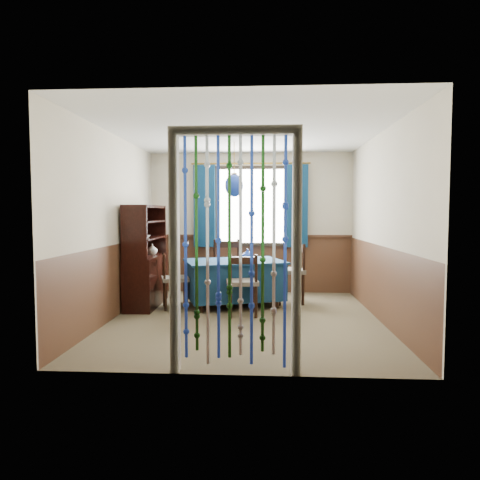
# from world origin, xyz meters

# --- Properties ---
(floor) EXTENTS (4.00, 4.00, 0.00)m
(floor) POSITION_xyz_m (0.00, 0.00, 0.00)
(floor) COLOR brown
(floor) RESTS_ON ground
(ceiling) EXTENTS (4.00, 4.00, 0.00)m
(ceiling) POSITION_xyz_m (0.00, 0.00, 2.50)
(ceiling) COLOR silver
(ceiling) RESTS_ON ground
(wall_back) EXTENTS (3.60, 0.00, 3.60)m
(wall_back) POSITION_xyz_m (0.00, 2.00, 1.25)
(wall_back) COLOR beige
(wall_back) RESTS_ON ground
(wall_front) EXTENTS (3.60, 0.00, 3.60)m
(wall_front) POSITION_xyz_m (0.00, -2.00, 1.25)
(wall_front) COLOR beige
(wall_front) RESTS_ON ground
(wall_left) EXTENTS (0.00, 4.00, 4.00)m
(wall_left) POSITION_xyz_m (-1.80, 0.00, 1.25)
(wall_left) COLOR beige
(wall_left) RESTS_ON ground
(wall_right) EXTENTS (0.00, 4.00, 4.00)m
(wall_right) POSITION_xyz_m (1.80, 0.00, 1.25)
(wall_right) COLOR beige
(wall_right) RESTS_ON ground
(wainscot_back) EXTENTS (3.60, 0.00, 3.60)m
(wainscot_back) POSITION_xyz_m (0.00, 1.99, 0.50)
(wainscot_back) COLOR #4B2D1C
(wainscot_back) RESTS_ON ground
(wainscot_front) EXTENTS (3.60, 0.00, 3.60)m
(wainscot_front) POSITION_xyz_m (0.00, -1.99, 0.50)
(wainscot_front) COLOR #4B2D1C
(wainscot_front) RESTS_ON ground
(wainscot_left) EXTENTS (0.00, 4.00, 4.00)m
(wainscot_left) POSITION_xyz_m (-1.79, 0.00, 0.50)
(wainscot_left) COLOR #4B2D1C
(wainscot_left) RESTS_ON ground
(wainscot_right) EXTENTS (0.00, 4.00, 4.00)m
(wainscot_right) POSITION_xyz_m (1.79, 0.00, 0.50)
(wainscot_right) COLOR #4B2D1C
(wainscot_right) RESTS_ON ground
(window) EXTENTS (1.32, 0.12, 1.42)m
(window) POSITION_xyz_m (0.00, 1.95, 1.55)
(window) COLOR black
(window) RESTS_ON wall_back
(doorway) EXTENTS (1.16, 0.12, 2.18)m
(doorway) POSITION_xyz_m (0.00, -1.94, 1.05)
(doorway) COLOR silver
(doorway) RESTS_ON ground
(dining_table) EXTENTS (1.70, 1.42, 0.70)m
(dining_table) POSITION_xyz_m (-0.21, 0.85, 0.41)
(dining_table) COLOR #0E2C4A
(dining_table) RESTS_ON floor
(chair_near) EXTENTS (0.48, 0.46, 0.87)m
(chair_near) POSITION_xyz_m (-0.05, 0.18, 0.46)
(chair_near) COLOR black
(chair_near) RESTS_ON floor
(chair_far) EXTENTS (0.54, 0.52, 0.98)m
(chair_far) POSITION_xyz_m (-0.38, 1.45, 0.52)
(chair_far) COLOR black
(chair_far) RESTS_ON floor
(chair_left) EXTENTS (0.49, 0.50, 0.82)m
(chair_left) POSITION_xyz_m (-1.11, 0.60, 0.44)
(chair_left) COLOR black
(chair_left) RESTS_ON floor
(chair_right) EXTENTS (0.50, 0.52, 0.95)m
(chair_right) POSITION_xyz_m (0.68, 1.09, 0.50)
(chair_right) COLOR black
(chair_right) RESTS_ON floor
(sideboard) EXTENTS (0.42, 1.19, 1.55)m
(sideboard) POSITION_xyz_m (-1.58, 0.76, 0.55)
(sideboard) COLOR black
(sideboard) RESTS_ON floor
(pendant_lamp) EXTENTS (0.28, 0.28, 0.83)m
(pendant_lamp) POSITION_xyz_m (-0.21, 0.85, 1.85)
(pendant_lamp) COLOR olive
(pendant_lamp) RESTS_ON ceiling
(vase_table) EXTENTS (0.21, 0.21, 0.17)m
(vase_table) POSITION_xyz_m (-0.00, 0.80, 0.78)
(vase_table) COLOR #17359F
(vase_table) RESTS_ON dining_table
(bowl_shelf) EXTENTS (0.20, 0.20, 0.05)m
(bowl_shelf) POSITION_xyz_m (-1.52, 0.49, 1.08)
(bowl_shelf) COLOR beige
(bowl_shelf) RESTS_ON sideboard
(vase_sideboard) EXTENTS (0.19, 0.19, 0.19)m
(vase_sideboard) POSITION_xyz_m (-1.52, 0.94, 0.87)
(vase_sideboard) COLOR beige
(vase_sideboard) RESTS_ON sideboard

